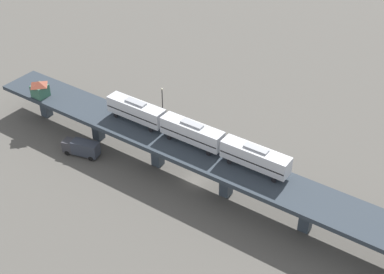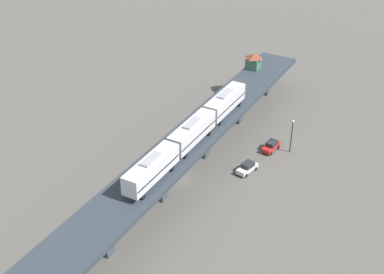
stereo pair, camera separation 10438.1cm
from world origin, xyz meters
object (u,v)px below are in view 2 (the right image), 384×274
object	(u,v)px
subway_train	(192,132)
street_lamp	(292,133)
delivery_truck	(209,110)
street_car_red	(271,146)
signal_hut	(253,61)
street_car_silver	(247,167)

from	to	relation	value
subway_train	street_lamp	world-z (taller)	subway_train
delivery_truck	street_car_red	bearing A→B (deg)	166.93
subway_train	street_car_red	bearing A→B (deg)	-115.22
signal_hut	street_lamp	xyz separation A→B (m)	(-17.99, 16.68, -4.39)
subway_train	street_car_silver	xyz separation A→B (m)	(-7.36, -6.88, -8.30)
street_car_red	street_lamp	bearing A→B (deg)	-154.96
subway_train	street_car_red	distance (m)	19.35
street_car_red	street_lamp	size ratio (longest dim) A/B	0.64
street_car_red	delivery_truck	xyz separation A→B (m)	(16.89, -3.92, 0.82)
street_car_red	signal_hut	bearing A→B (deg)	-50.98
delivery_truck	street_car_silver	bearing A→B (deg)	142.58
signal_hut	street_lamp	world-z (taller)	signal_hut
street_car_red	street_lamp	xyz separation A→B (m)	(-3.24, -1.52, 3.17)
subway_train	delivery_truck	distance (m)	23.12
delivery_truck	signal_hut	bearing A→B (deg)	-98.56
signal_hut	street_car_silver	bearing A→B (deg)	118.39
street_car_silver	street_car_red	xyz separation A→B (m)	(-0.08, -8.94, 0.00)
street_car_silver	street_lamp	world-z (taller)	street_lamp
street_car_silver	subway_train	bearing A→B (deg)	43.03
signal_hut	delivery_truck	size ratio (longest dim) A/B	0.47
street_car_silver	delivery_truck	bearing A→B (deg)	-37.42
street_car_silver	street_lamp	size ratio (longest dim) A/B	0.66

